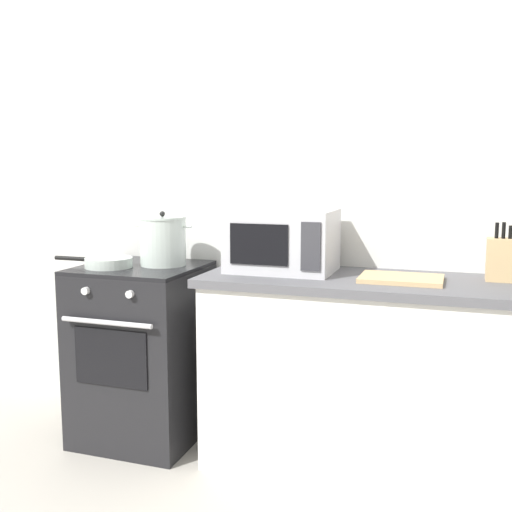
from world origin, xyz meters
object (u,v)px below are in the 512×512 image
knife_block (502,259)px  frying_pan (108,262)px  stove (143,352)px  stock_pot (163,241)px  microwave (282,241)px  cutting_board (401,279)px

knife_block → frying_pan: bearing=-172.7°
stove → frying_pan: 0.51m
stock_pot → frying_pan: size_ratio=0.74×
microwave → knife_block: 1.00m
stock_pot → knife_block: stock_pot is taller
stove → knife_block: size_ratio=3.51×
microwave → cutting_board: size_ratio=1.39×
stove → frying_pan: bearing=-143.2°
frying_pan → microwave: (0.87, 0.18, 0.12)m
stove → microwave: size_ratio=1.84×
stove → knife_block: bearing=4.7°
frying_pan → cutting_board: frying_pan is taller
cutting_board → knife_block: 0.45m
frying_pan → stove: bearing=36.8°
stove → microwave: bearing=6.1°
stock_pot → knife_block: size_ratio=1.24×
stock_pot → cutting_board: size_ratio=0.91×
stove → frying_pan: frying_pan is taller
microwave → knife_block: microwave is taller
stove → cutting_board: (1.31, 0.00, 0.47)m
stock_pot → microwave: 0.64m
stock_pot → knife_block: (1.63, 0.08, -0.03)m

